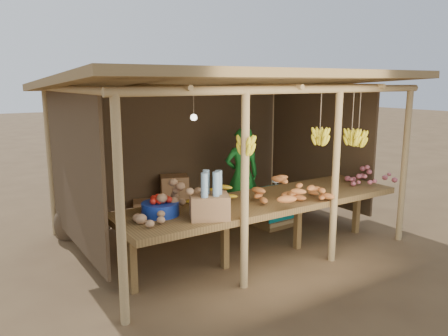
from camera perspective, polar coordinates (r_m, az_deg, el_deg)
ground at (r=6.64m, az=-0.00°, el=-8.92°), size 60.00×60.00×0.00m
stall_structure at (r=6.26m, az=0.16°, el=7.85°), size 4.70×3.50×2.43m
counter at (r=5.68m, az=5.22°, el=-4.66°), size 3.90×1.05×0.80m
potato_heap at (r=4.98m, az=-5.60°, el=-4.00°), size 1.20×0.87×0.37m
sweet_potato_heap at (r=5.52m, az=9.01°, el=-2.63°), size 1.03×0.68×0.36m
onion_heap at (r=6.84m, az=18.61°, el=-0.39°), size 0.87×0.59×0.36m
banana_pile at (r=5.46m, az=-1.69°, el=-2.72°), size 0.55×0.36×0.34m
tomato_basin at (r=5.00m, az=-8.32°, el=-5.11°), size 0.42×0.42×0.22m
bottle_box at (r=4.82m, az=-1.92°, el=-4.23°), size 0.52×0.48×0.54m
vendor at (r=7.12m, az=2.38°, el=-0.95°), size 0.66×0.53×1.57m
tarp_crate at (r=7.08m, az=6.51°, el=-5.02°), size 0.67×0.58×0.77m
carton_stack at (r=7.37m, az=-7.60°, el=-4.36°), size 1.04×0.49×0.72m
burlap_sacks at (r=6.94m, az=-17.90°, el=-6.28°), size 0.86×0.45×0.61m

